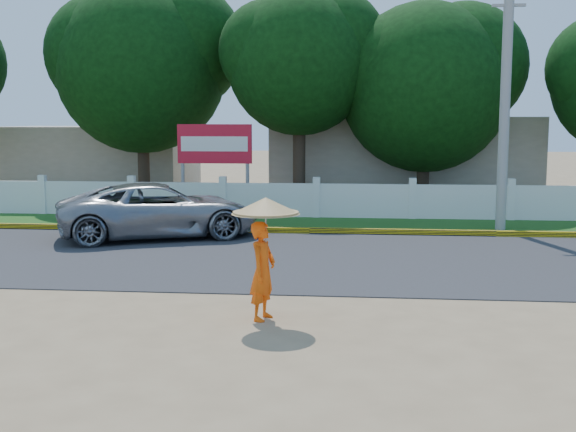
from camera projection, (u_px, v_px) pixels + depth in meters
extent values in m
plane|color=#9E8460|center=(276.00, 311.00, 11.84)|extent=(120.00, 120.00, 0.00)
cube|color=#38383A|center=(299.00, 258.00, 16.27)|extent=(60.00, 7.00, 0.02)
cube|color=#2D601E|center=(313.00, 224.00, 21.45)|extent=(60.00, 3.50, 0.03)
cube|color=yellow|center=(310.00, 231.00, 19.77)|extent=(40.00, 0.18, 0.16)
cube|color=silver|center=(316.00, 201.00, 22.81)|extent=(40.00, 0.10, 1.10)
cube|color=#B7AD99|center=(401.00, 157.00, 29.08)|extent=(10.00, 6.00, 3.20)
cube|color=#B7AD99|center=(98.00, 159.00, 31.36)|extent=(8.00, 5.00, 2.80)
cylinder|color=gray|center=(505.00, 106.00, 19.89)|extent=(0.28, 0.28, 6.98)
imported|color=gray|center=(160.00, 210.00, 19.03)|extent=(5.78, 4.26, 1.46)
imported|color=#ED530C|center=(263.00, 271.00, 11.22)|extent=(0.52, 0.65, 1.55)
cylinder|color=gray|center=(266.00, 233.00, 11.14)|extent=(0.02, 0.02, 1.00)
cone|color=tan|center=(266.00, 206.00, 11.08)|extent=(1.06, 1.06, 0.26)
cylinder|color=gray|center=(183.00, 182.00, 24.28)|extent=(0.12, 0.12, 2.00)
cylinder|color=gray|center=(248.00, 183.00, 24.06)|extent=(0.12, 0.12, 2.00)
cube|color=red|center=(215.00, 144.00, 24.00)|extent=(2.50, 0.12, 1.30)
cube|color=silver|center=(214.00, 144.00, 23.94)|extent=(2.25, 0.02, 0.49)
cylinder|color=#473828|center=(144.00, 159.00, 27.17)|extent=(0.44, 0.44, 3.27)
sphere|color=#0D3B0E|center=(141.00, 68.00, 26.72)|extent=(6.33, 6.33, 6.33)
cylinder|color=#473828|center=(299.00, 156.00, 25.26)|extent=(0.44, 0.44, 3.67)
sphere|color=#0D3B0E|center=(299.00, 63.00, 24.84)|extent=(5.02, 5.02, 5.02)
cylinder|color=#473828|center=(423.00, 171.00, 25.42)|extent=(0.44, 0.44, 2.59)
sphere|color=#0D3B0E|center=(425.00, 88.00, 25.04)|extent=(5.89, 5.89, 5.89)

